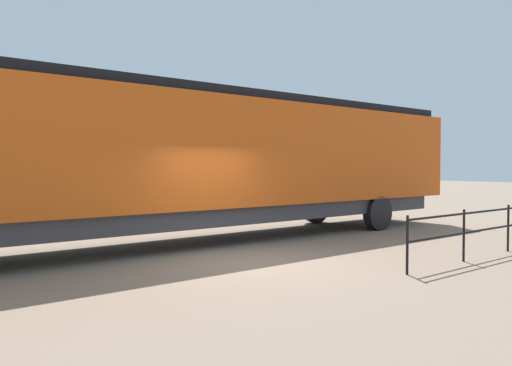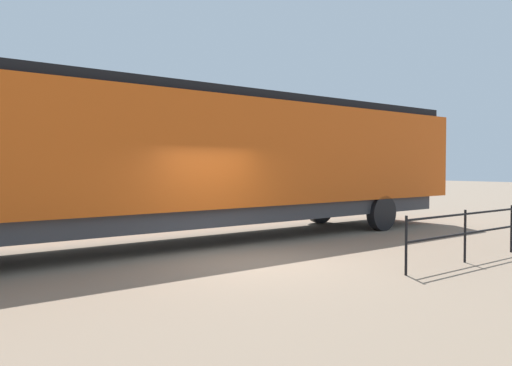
% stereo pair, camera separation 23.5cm
% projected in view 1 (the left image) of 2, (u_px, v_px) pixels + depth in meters
% --- Properties ---
extents(ground_plane, '(120.00, 120.00, 0.00)m').
position_uv_depth(ground_plane, '(249.00, 263.00, 10.52)').
color(ground_plane, '#84705B').
extents(locomotive, '(3.01, 18.62, 3.98)m').
position_uv_depth(locomotive, '(212.00, 158.00, 13.52)').
color(locomotive, '#D15114').
rests_on(locomotive, ground_plane).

